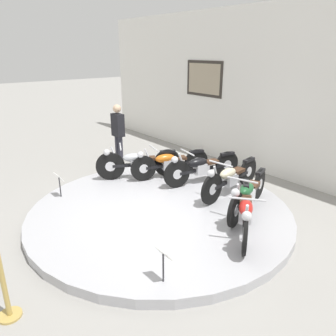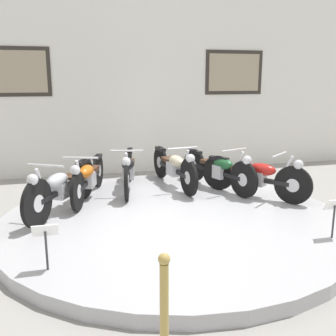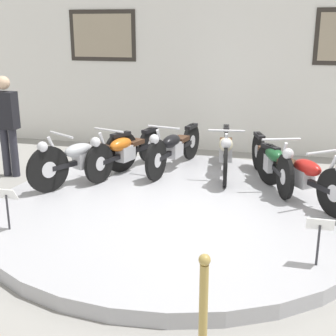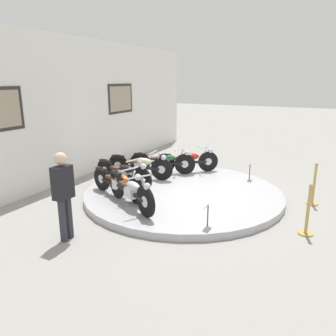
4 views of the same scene
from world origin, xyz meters
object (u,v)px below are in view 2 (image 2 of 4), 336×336
at_px(motorcycle_orange, 88,177).
at_px(motorcycle_green, 219,169).
at_px(motorcycle_black, 128,169).
at_px(motorcycle_red, 256,175).
at_px(info_placard_front_left, 45,237).
at_px(info_placard_front_centre, 335,210).
at_px(motorcycle_cream, 174,166).
at_px(motorcycle_silver, 61,186).

xyz_separation_m(motorcycle_orange, motorcycle_green, (2.29, 0.00, 0.01)).
height_order(motorcycle_black, motorcycle_red, motorcycle_black).
distance_m(info_placard_front_left, info_placard_front_centre, 3.41).
distance_m(motorcycle_cream, info_placard_front_centre, 3.07).
xyz_separation_m(motorcycle_red, info_placard_front_centre, (0.14, -1.83, -0.01)).
xyz_separation_m(motorcycle_orange, motorcycle_black, (0.72, 0.36, 0.01)).
distance_m(motorcycle_orange, motorcycle_black, 0.81).
bearing_deg(motorcycle_cream, motorcycle_silver, -154.09).
bearing_deg(motorcycle_red, motorcycle_silver, -179.98).
bearing_deg(motorcycle_orange, motorcycle_cream, 12.79).
bearing_deg(motorcycle_silver, info_placard_front_left, -94.47).
height_order(motorcycle_black, info_placard_front_left, motorcycle_black).
xyz_separation_m(motorcycle_black, motorcycle_green, (1.57, -0.35, -0.01)).
bearing_deg(motorcycle_black, motorcycle_silver, -139.76).
bearing_deg(motorcycle_black, motorcycle_orange, -153.77).
xyz_separation_m(motorcycle_silver, motorcycle_green, (2.71, 0.61, -0.02)).
bearing_deg(info_placard_front_left, motorcycle_cream, 52.72).
distance_m(motorcycle_silver, motorcycle_black, 1.49).
xyz_separation_m(motorcycle_black, motorcycle_cream, (0.84, -0.00, 0.00)).
xyz_separation_m(motorcycle_silver, motorcycle_red, (3.13, 0.00, -0.02)).
distance_m(motorcycle_silver, info_placard_front_centre, 3.74).
bearing_deg(info_placard_front_centre, motorcycle_cream, 114.70).
xyz_separation_m(motorcycle_orange, info_placard_front_left, (-0.56, -2.44, -0.00)).
relative_size(motorcycle_silver, motorcycle_red, 1.13).
height_order(motorcycle_red, info_placard_front_left, motorcycle_red).
relative_size(motorcycle_green, info_placard_front_centre, 3.66).
bearing_deg(motorcycle_cream, info_placard_front_centre, -65.30).
height_order(motorcycle_silver, motorcycle_orange, motorcycle_silver).
bearing_deg(motorcycle_orange, motorcycle_black, 26.23).
xyz_separation_m(motorcycle_orange, motorcycle_cream, (1.57, 0.36, 0.01)).
distance_m(motorcycle_cream, info_placard_front_left, 3.51).
height_order(motorcycle_silver, motorcycle_red, motorcycle_silver).
relative_size(motorcycle_green, motorcycle_red, 1.19).
height_order(motorcycle_cream, motorcycle_green, motorcycle_cream).
distance_m(motorcycle_red, info_placard_front_left, 3.75).
relative_size(motorcycle_cream, info_placard_front_left, 3.85).
distance_m(motorcycle_black, info_placard_front_centre, 3.51).
height_order(motorcycle_orange, motorcycle_green, motorcycle_green).
relative_size(motorcycle_green, info_placard_front_left, 3.66).
xyz_separation_m(motorcycle_silver, motorcycle_orange, (0.42, 0.61, -0.03)).
relative_size(motorcycle_orange, info_placard_front_centre, 3.67).
bearing_deg(motorcycle_red, motorcycle_black, 154.22).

